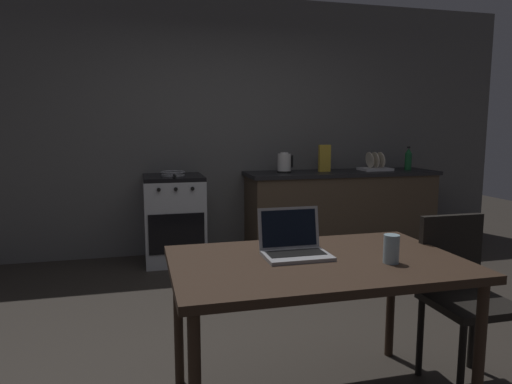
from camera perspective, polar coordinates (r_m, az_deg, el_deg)
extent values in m
plane|color=#2D2823|center=(3.18, 2.75, -17.85)|extent=(12.00, 12.00, 0.00)
cube|color=#5D5C5B|center=(5.21, -1.62, 8.07)|extent=(6.40, 0.10, 2.78)
cube|color=#4C3D2D|center=(5.31, 10.40, -2.50)|extent=(2.10, 0.60, 0.86)
cube|color=black|center=(5.25, 10.53, 2.33)|extent=(2.16, 0.64, 0.04)
cube|color=#B7BABF|center=(4.84, -10.09, -3.51)|extent=(0.60, 0.60, 0.86)
cube|color=black|center=(4.78, -10.23, 1.79)|extent=(0.60, 0.60, 0.04)
cube|color=black|center=(4.56, -9.78, -5.12)|extent=(0.54, 0.01, 0.40)
cylinder|color=black|center=(4.46, -11.95, 0.28)|extent=(0.04, 0.02, 0.04)
cylinder|color=black|center=(4.47, -9.91, 0.35)|extent=(0.04, 0.02, 0.04)
cylinder|color=black|center=(4.49, -7.87, 0.42)|extent=(0.04, 0.02, 0.04)
cube|color=#332319|center=(2.26, 7.52, -8.74)|extent=(1.39, 0.87, 0.04)
cylinder|color=#332319|center=(2.41, 25.90, -18.07)|extent=(0.05, 0.05, 0.72)
cylinder|color=#332319|center=(2.60, -9.59, -15.42)|extent=(0.05, 0.05, 0.72)
cylinder|color=#332319|center=(2.97, 16.36, -12.58)|extent=(0.05, 0.05, 0.72)
cube|color=black|center=(2.73, 24.99, -12.40)|extent=(0.40, 0.40, 0.04)
cube|color=black|center=(2.80, 22.93, -6.86)|extent=(0.38, 0.04, 0.42)
cylinder|color=black|center=(2.61, 24.07, -19.22)|extent=(0.04, 0.04, 0.45)
cylinder|color=black|center=(2.85, 19.67, -16.55)|extent=(0.04, 0.04, 0.45)
cylinder|color=black|center=(3.04, 25.19, -15.25)|extent=(0.04, 0.04, 0.45)
cube|color=#99999E|center=(2.27, 5.09, -7.88)|extent=(0.32, 0.22, 0.02)
cube|color=black|center=(2.28, 4.97, -7.54)|extent=(0.28, 0.12, 0.00)
cube|color=#99999E|center=(2.36, 4.09, -4.43)|extent=(0.32, 0.04, 0.21)
cube|color=black|center=(2.35, 4.13, -4.48)|extent=(0.29, 0.03, 0.18)
cylinder|color=black|center=(5.00, 3.51, 2.52)|extent=(0.15, 0.15, 0.02)
cylinder|color=silver|center=(4.99, 3.52, 3.69)|extent=(0.15, 0.15, 0.18)
cylinder|color=silver|center=(4.98, 3.53, 4.84)|extent=(0.09, 0.09, 0.02)
cube|color=black|center=(5.02, 4.48, 3.81)|extent=(0.02, 0.02, 0.13)
cylinder|color=#19592D|center=(5.58, 18.33, 3.58)|extent=(0.08, 0.08, 0.19)
cone|color=#19592D|center=(5.57, 18.39, 4.86)|extent=(0.08, 0.08, 0.06)
cylinder|color=black|center=(5.57, 18.40, 5.27)|extent=(0.03, 0.03, 0.02)
cylinder|color=gray|center=(4.75, -10.24, 2.07)|extent=(0.24, 0.24, 0.01)
torus|color=gray|center=(4.75, -10.25, 2.44)|extent=(0.25, 0.25, 0.02)
cylinder|color=black|center=(4.54, -10.05, 1.99)|extent=(0.02, 0.18, 0.02)
cylinder|color=#99B7C6|center=(2.25, 16.42, -6.78)|extent=(0.07, 0.07, 0.13)
cube|color=gold|center=(5.17, 8.48, 4.17)|extent=(0.13, 0.05, 0.30)
cube|color=silver|center=(5.43, 14.52, 2.77)|extent=(0.34, 0.26, 0.03)
cylinder|color=beige|center=(5.39, 13.91, 3.87)|extent=(0.04, 0.18, 0.18)
cylinder|color=beige|center=(5.42, 14.56, 3.87)|extent=(0.04, 0.18, 0.18)
cylinder|color=beige|center=(5.46, 15.21, 3.87)|extent=(0.04, 0.18, 0.18)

